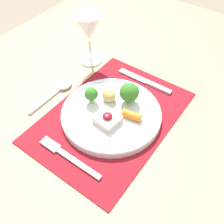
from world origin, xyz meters
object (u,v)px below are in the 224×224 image
Objects in this scene: fork at (66,155)px; knife at (148,82)px; dinner_plate at (113,112)px; spoon at (60,88)px; wine_glass_near at (89,30)px.

knife reaches higher than fork.
fork is (-0.17, 0.02, -0.01)m from dinner_plate.
spoon reaches higher than fork.
knife is 0.27m from spoon.
fork is at bearing 174.50° from dinner_plate.
fork is 0.35m from knife.
wine_glass_near is at bearing 52.28° from dinner_plate.
dinner_plate reaches higher than fork.
spoon is at bearing -174.24° from wine_glass_near.
dinner_plate is 1.49× the size of fork.
fork is at bearing -133.92° from spoon.
dinner_plate is 1.65× the size of wine_glass_near.
dinner_plate is 0.18m from knife.
knife is at bearing -3.48° from dinner_plate.
knife is (0.17, -0.01, -0.01)m from dinner_plate.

